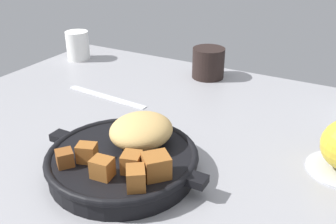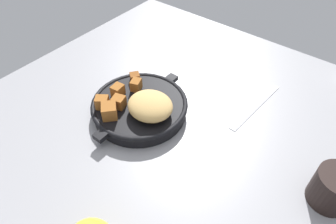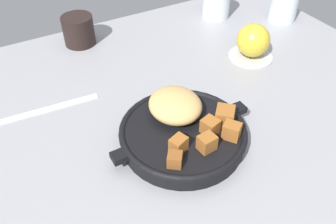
# 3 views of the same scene
# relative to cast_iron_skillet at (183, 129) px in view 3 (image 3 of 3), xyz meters

# --- Properties ---
(ground_plane) EXTENTS (1.07, 0.89, 0.02)m
(ground_plane) POSITION_rel_cast_iron_skillet_xyz_m (0.04, 0.06, -0.04)
(ground_plane) COLOR gray
(cast_iron_skillet) EXTENTS (0.27, 0.23, 0.07)m
(cast_iron_skillet) POSITION_rel_cast_iron_skillet_xyz_m (0.00, 0.00, 0.00)
(cast_iron_skillet) COLOR black
(cast_iron_skillet) RESTS_ON ground_plane
(saucer_plate) EXTENTS (0.11, 0.11, 0.01)m
(saucer_plate) POSITION_rel_cast_iron_skillet_xyz_m (0.29, 0.16, -0.02)
(saucer_plate) COLOR #B7BABF
(saucer_plate) RESTS_ON ground_plane
(red_apple) EXTENTS (0.08, 0.08, 0.08)m
(red_apple) POSITION_rel_cast_iron_skillet_xyz_m (0.29, 0.16, 0.02)
(red_apple) COLOR gold
(red_apple) RESTS_ON saucer_plate
(butter_knife) EXTENTS (0.21, 0.03, 0.00)m
(butter_knife) POSITION_rel_cast_iron_skillet_xyz_m (-0.19, 0.20, -0.02)
(butter_knife) COLOR silver
(butter_knife) RESTS_ON ground_plane
(water_glass_short) EXTENTS (0.07, 0.07, 0.08)m
(water_glass_short) POSITION_rel_cast_iron_skillet_xyz_m (0.48, 0.27, 0.01)
(water_glass_short) COLOR silver
(water_glass_short) RESTS_ON ground_plane
(coffee_mug_dark) EXTENTS (0.08, 0.08, 0.07)m
(coffee_mug_dark) POSITION_rel_cast_iron_skillet_xyz_m (-0.05, 0.42, 0.01)
(coffee_mug_dark) COLOR black
(coffee_mug_dark) RESTS_ON ground_plane
(water_glass_tall) EXTENTS (0.07, 0.07, 0.10)m
(water_glass_tall) POSITION_rel_cast_iron_skillet_xyz_m (0.33, 0.37, 0.02)
(water_glass_tall) COLOR silver
(water_glass_tall) RESTS_ON ground_plane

